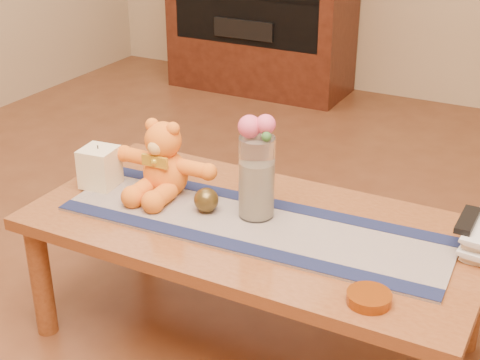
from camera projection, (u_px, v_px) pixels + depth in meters
The scene contains 27 objects.
floor at pixel (253, 338), 2.31m from camera, with size 5.50×5.50×0.00m, color #562D18.
coffee_table_top at pixel (254, 227), 2.13m from camera, with size 1.40×0.70×0.04m, color brown.
table_leg_fl at pixel (41, 280), 2.26m from camera, with size 0.07×0.07×0.41m, color brown.
table_leg_bl at pixel (143, 208), 2.73m from camera, with size 0.07×0.07×0.41m, color brown.
table_leg_br at pixel (474, 295), 2.19m from camera, with size 0.07×0.07×0.41m, color brown.
persian_runner at pixel (252, 224), 2.10m from camera, with size 1.20×0.35×0.01m, color #211C4F.
runner_border_near at pixel (232, 244), 1.98m from camera, with size 1.20×0.06×0.00m, color #141A3C.
runner_border_far at pixel (271, 203), 2.21m from camera, with size 1.20×0.06×0.00m, color #141A3C.
teddy_bear at pixel (165, 158), 2.24m from camera, with size 0.35×0.29×0.24m, color orange, non-canonical shape.
pillar_candle at pixel (100, 167), 2.31m from camera, with size 0.11×0.11×0.13m, color #F7E7B6.
candle_wick at pixel (98, 147), 2.27m from camera, with size 0.00×0.00×0.01m, color black.
glass_vase at pixel (257, 177), 2.08m from camera, with size 0.11×0.11×0.26m, color silver.
potpourri_fill at pixel (256, 189), 2.10m from camera, with size 0.09×0.09×0.18m, color beige.
rose_left at pixel (250, 127), 2.01m from camera, with size 0.07×0.07×0.07m, color #E24F73.
rose_right at pixel (266, 124), 2.00m from camera, with size 0.06×0.06×0.06m, color #E24F73.
blue_flower_back at pixel (265, 126), 2.04m from camera, with size 0.04×0.04×0.04m, color #49509E.
blue_flower_side at pixel (251, 128), 2.05m from camera, with size 0.04×0.04×0.04m, color #49509E.
leaf_sprig at pixel (266, 137), 1.99m from camera, with size 0.03×0.03×0.03m, color #33662D.
bronze_ball at pixel (206, 200), 2.15m from camera, with size 0.08×0.08×0.08m, color #4C3B19.
book_bottom at pixel (465, 241), 1.99m from camera, with size 0.17×0.22×0.02m, color beige.
book_lower at pixel (467, 237), 1.98m from camera, with size 0.16×0.22×0.02m, color beige.
book_upper at pixel (465, 229), 1.98m from camera, with size 0.17×0.22×0.02m, color beige.
book_top at pixel (469, 225), 1.96m from camera, with size 0.16×0.22×0.02m, color beige.
tv_remote at pixel (468, 220), 1.95m from camera, with size 0.04×0.16×0.02m, color black.
amber_dish at pixel (369, 298), 1.73m from camera, with size 0.12×0.12×0.03m, color #BF5914.
media_cabinet at pixel (261, 8), 4.56m from camera, with size 1.20×0.50×1.10m, color black.
stereo_lower at pixel (252, 25), 4.50m from camera, with size 0.42×0.28×0.12m, color black.
Camera 1 is at (0.83, -1.67, 1.48)m, focal length 51.38 mm.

